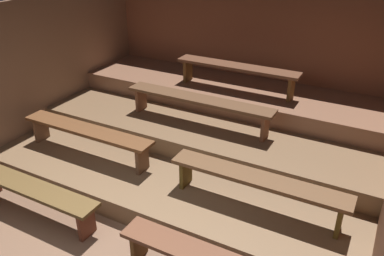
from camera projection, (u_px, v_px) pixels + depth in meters
ground at (183, 177)px, 5.85m from camera, size 6.04×5.47×0.08m
wall_back at (247, 57)px, 7.16m from camera, size 6.04×0.06×2.34m
wall_left at (41, 72)px, 6.42m from camera, size 0.06×5.47×2.34m
platform_lower at (200, 151)px, 6.18m from camera, size 5.24×3.63×0.28m
platform_middle at (217, 120)px, 6.53m from camera, size 5.24×2.41×0.28m
platform_upper at (231, 93)px, 6.84m from camera, size 5.24×1.31×0.28m
bench_floor_left at (33, 191)px, 4.90m from camera, size 1.93×0.32×0.42m
bench_lower_left at (87, 133)px, 5.68m from camera, size 2.14×0.32×0.42m
bench_lower_right at (257, 182)px, 4.59m from camera, size 2.14×0.32×0.42m
bench_middle_center at (199, 102)px, 5.96m from camera, size 2.37×0.32×0.42m
bench_upper_center at (237, 70)px, 6.46m from camera, size 2.07×0.32×0.42m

